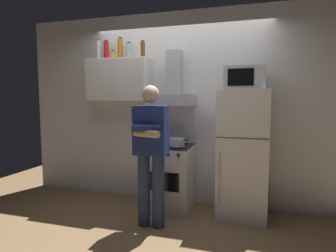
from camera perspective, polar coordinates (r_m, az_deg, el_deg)
The scene contains 15 objects.
ground_plane at distance 3.84m, azimuth -0.00°, elevation -17.33°, with size 7.00×7.00×0.00m, color olive.
back_wall_tiled at distance 4.12m, azimuth 2.42°, elevation 3.54°, with size 4.80×0.10×2.70m, color white.
upper_cabinet at distance 4.21m, azimuth -9.76°, elevation 8.95°, with size 0.90×0.37×0.60m.
stove_oven at distance 3.94m, azimuth 0.36°, elevation -10.09°, with size 0.60×0.62×0.87m.
range_hood at distance 3.92m, azimuth 0.90°, elevation 7.06°, with size 0.60×0.44×0.75m.
refrigerator at distance 3.71m, azimuth 14.66°, elevation -5.43°, with size 0.60×0.62×1.60m.
microwave at distance 3.67m, azimuth 15.03°, elevation 9.21°, with size 0.48×0.37×0.28m.
person_standing at distance 3.29m, azimuth -3.48°, elevation -4.85°, with size 0.38×0.33×1.64m.
cooking_pot at distance 3.69m, azimuth 1.78°, elevation -3.29°, with size 0.30×0.20×0.11m.
bottle_liquor_amber at distance 4.28m, azimuth -9.48°, elevation 14.95°, with size 0.07×0.07×0.31m.
bottle_vodka_clear at distance 4.40m, azimuth -13.67°, elevation 14.50°, with size 0.06×0.06×0.29m.
bottle_soda_red at distance 4.34m, azimuth -12.18°, elevation 14.53°, with size 0.08×0.08×0.27m.
bottle_spice_jar at distance 4.32m, azimuth -10.97°, elevation 13.68°, with size 0.06×0.06×0.14m.
bottle_beer_brown at distance 4.12m, azimuth -5.06°, elevation 14.90°, with size 0.06×0.06×0.24m.
bottle_canister_steel at distance 4.24m, azimuth -7.80°, elevation 14.58°, with size 0.09×0.09×0.24m.
Camera 1 is at (1.02, -3.39, 1.49)m, focal length 30.57 mm.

